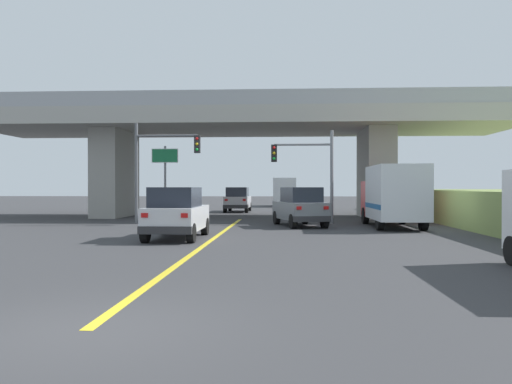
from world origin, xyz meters
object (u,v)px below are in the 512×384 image
object	(u,v)px
box_truck	(393,195)
traffic_signal_farside	(158,159)
suv_crossing	(300,207)
highway_sign	(165,165)
semi_truck_distant	(285,192)
traffic_signal_nearside	(310,165)
suv_lead	(177,213)
sedan_oncoming	(238,199)

from	to	relation	value
box_truck	traffic_signal_farside	xyz separation A→B (m)	(-12.40, 1.87, 1.94)
suv_crossing	highway_sign	distance (m)	10.20
box_truck	semi_truck_distant	bearing A→B (deg)	100.85
suv_crossing	traffic_signal_farside	distance (m)	8.26
suv_crossing	traffic_signal_nearside	distance (m)	3.05
suv_lead	semi_truck_distant	world-z (taller)	semi_truck_distant
suv_lead	traffic_signal_nearside	xyz separation A→B (m)	(5.63, 8.75, 2.25)
suv_crossing	semi_truck_distant	xyz separation A→B (m)	(-0.80, 27.91, 0.56)
sedan_oncoming	highway_sign	distance (m)	11.04
traffic_signal_farside	highway_sign	xyz separation A→B (m)	(-0.59, 4.06, -0.15)
sedan_oncoming	suv_crossing	bearing A→B (deg)	-73.31
box_truck	highway_sign	distance (m)	14.39
suv_lead	sedan_oncoming	xyz separation A→B (m)	(0.37, 22.28, 0.00)
suv_lead	box_truck	world-z (taller)	box_truck
traffic_signal_farside	semi_truck_distant	bearing A→B (deg)	75.36
traffic_signal_nearside	box_truck	bearing A→B (deg)	-31.97
highway_sign	suv_crossing	bearing A→B (deg)	-32.82
suv_lead	traffic_signal_farside	size ratio (longest dim) A/B	0.78
suv_crossing	sedan_oncoming	world-z (taller)	same
suv_crossing	sedan_oncoming	xyz separation A→B (m)	(-4.65, 15.50, 0.00)
suv_crossing	sedan_oncoming	size ratio (longest dim) A/B	0.99
suv_lead	suv_crossing	world-z (taller)	same
semi_truck_distant	sedan_oncoming	bearing A→B (deg)	-107.24
box_truck	highway_sign	bearing A→B (deg)	155.48
suv_lead	sedan_oncoming	distance (m)	22.28
traffic_signal_farside	semi_truck_distant	size ratio (longest dim) A/B	0.85
suv_lead	semi_truck_distant	xyz separation A→B (m)	(4.21, 34.68, 0.56)
sedan_oncoming	traffic_signal_farside	world-z (taller)	traffic_signal_farside
suv_lead	sedan_oncoming	world-z (taller)	same
traffic_signal_nearside	traffic_signal_farside	size ratio (longest dim) A/B	0.93
box_truck	semi_truck_distant	xyz separation A→B (m)	(-5.46, 28.46, -0.04)
sedan_oncoming	traffic_signal_farside	size ratio (longest dim) A/B	0.85
sedan_oncoming	traffic_signal_nearside	world-z (taller)	traffic_signal_nearside
box_truck	suv_crossing	bearing A→B (deg)	173.27
suv_crossing	box_truck	size ratio (longest dim) A/B	0.72
suv_crossing	box_truck	bearing A→B (deg)	-22.25
traffic_signal_farside	semi_truck_distant	xyz separation A→B (m)	(6.95, 26.59, -1.98)
suv_crossing	traffic_signal_farside	xyz separation A→B (m)	(-7.75, 1.32, 2.55)
suv_lead	box_truck	bearing A→B (deg)	32.76
box_truck	sedan_oncoming	bearing A→B (deg)	120.10
box_truck	highway_sign	size ratio (longest dim) A/B	1.41
semi_truck_distant	highway_sign	bearing A→B (deg)	-108.48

